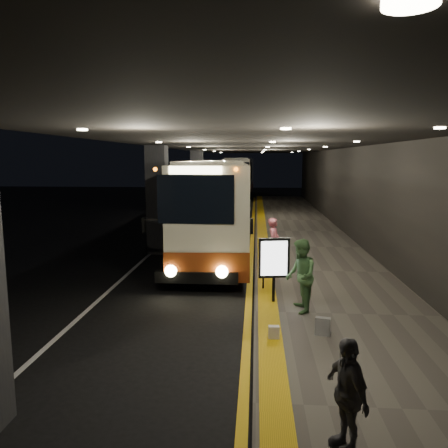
{
  "coord_description": "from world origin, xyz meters",
  "views": [
    {
      "loc": [
        2.52,
        -13.51,
        3.89
      ],
      "look_at": [
        1.45,
        0.94,
        1.7
      ],
      "focal_mm": 35.0,
      "sensor_mm": 36.0,
      "label": 1
    }
  ],
  "objects_px": {
    "stanchion_post": "(263,271)",
    "coach_second": "(230,192)",
    "coach_third": "(240,178)",
    "passenger_waiting_green": "(301,276)",
    "coach_main": "(215,210)",
    "info_sign": "(274,259)",
    "passenger_waiting_grey": "(347,394)",
    "bag_plain": "(274,332)",
    "bag_polka": "(323,326)",
    "passenger_boarding": "(274,243)"
  },
  "relations": [
    {
      "from": "passenger_waiting_grey",
      "to": "bag_plain",
      "type": "distance_m",
      "value": 3.56
    },
    {
      "from": "coach_third",
      "to": "passenger_waiting_green",
      "type": "bearing_deg",
      "value": -84.29
    },
    {
      "from": "passenger_waiting_green",
      "to": "stanchion_post",
      "type": "height_order",
      "value": "passenger_waiting_green"
    },
    {
      "from": "coach_third",
      "to": "passenger_boarding",
      "type": "xyz_separation_m",
      "value": [
        2.36,
        -30.43,
        -0.82
      ]
    },
    {
      "from": "passenger_waiting_green",
      "to": "info_sign",
      "type": "bearing_deg",
      "value": -140.63
    },
    {
      "from": "coach_main",
      "to": "passenger_boarding",
      "type": "height_order",
      "value": "coach_main"
    },
    {
      "from": "coach_third",
      "to": "stanchion_post",
      "type": "height_order",
      "value": "coach_third"
    },
    {
      "from": "passenger_waiting_green",
      "to": "bag_polka",
      "type": "distance_m",
      "value": 1.64
    },
    {
      "from": "passenger_boarding",
      "to": "bag_polka",
      "type": "height_order",
      "value": "passenger_boarding"
    },
    {
      "from": "coach_third",
      "to": "info_sign",
      "type": "height_order",
      "value": "coach_third"
    },
    {
      "from": "coach_third",
      "to": "stanchion_post",
      "type": "distance_m",
      "value": 33.05
    },
    {
      "from": "coach_main",
      "to": "passenger_boarding",
      "type": "xyz_separation_m",
      "value": [
        2.29,
        -2.92,
        -0.76
      ]
    },
    {
      "from": "bag_polka",
      "to": "bag_plain",
      "type": "bearing_deg",
      "value": -165.81
    },
    {
      "from": "coach_third",
      "to": "bag_plain",
      "type": "xyz_separation_m",
      "value": [
        2.13,
        -36.51,
        -1.54
      ]
    },
    {
      "from": "coach_third",
      "to": "info_sign",
      "type": "distance_m",
      "value": 34.22
    },
    {
      "from": "passenger_waiting_grey",
      "to": "info_sign",
      "type": "relative_size",
      "value": 0.88
    },
    {
      "from": "bag_plain",
      "to": "coach_third",
      "type": "bearing_deg",
      "value": 93.34
    },
    {
      "from": "passenger_boarding",
      "to": "bag_polka",
      "type": "distance_m",
      "value": 5.91
    },
    {
      "from": "info_sign",
      "to": "stanchion_post",
      "type": "relative_size",
      "value": 1.6
    },
    {
      "from": "stanchion_post",
      "to": "coach_second",
      "type": "bearing_deg",
      "value": 96.72
    },
    {
      "from": "coach_second",
      "to": "bag_plain",
      "type": "distance_m",
      "value": 20.07
    },
    {
      "from": "passenger_waiting_green",
      "to": "passenger_waiting_grey",
      "type": "xyz_separation_m",
      "value": [
        0.08,
        -5.12,
        -0.15
      ]
    },
    {
      "from": "passenger_waiting_grey",
      "to": "bag_plain",
      "type": "xyz_separation_m",
      "value": [
        -0.79,
        3.42,
        -0.62
      ]
    },
    {
      "from": "coach_main",
      "to": "passenger_waiting_grey",
      "type": "bearing_deg",
      "value": -79.92
    },
    {
      "from": "coach_main",
      "to": "coach_third",
      "type": "height_order",
      "value": "coach_third"
    },
    {
      "from": "coach_third",
      "to": "passenger_waiting_green",
      "type": "distance_m",
      "value": 34.93
    },
    {
      "from": "passenger_waiting_grey",
      "to": "info_sign",
      "type": "xyz_separation_m",
      "value": [
        -0.7,
        5.79,
        0.39
      ]
    },
    {
      "from": "coach_main",
      "to": "stanchion_post",
      "type": "relative_size",
      "value": 11.17
    },
    {
      "from": "coach_main",
      "to": "bag_plain",
      "type": "height_order",
      "value": "coach_main"
    },
    {
      "from": "info_sign",
      "to": "coach_second",
      "type": "bearing_deg",
      "value": 87.24
    },
    {
      "from": "coach_main",
      "to": "info_sign",
      "type": "relative_size",
      "value": 6.98
    },
    {
      "from": "passenger_boarding",
      "to": "bag_plain",
      "type": "bearing_deg",
      "value": -162.82
    },
    {
      "from": "coach_main",
      "to": "passenger_waiting_green",
      "type": "relative_size",
      "value": 6.59
    },
    {
      "from": "passenger_waiting_grey",
      "to": "bag_polka",
      "type": "bearing_deg",
      "value": 155.83
    },
    {
      "from": "coach_third",
      "to": "bag_polka",
      "type": "bearing_deg",
      "value": -83.93
    },
    {
      "from": "passenger_boarding",
      "to": "bag_plain",
      "type": "xyz_separation_m",
      "value": [
        -0.22,
        -6.08,
        -0.72
      ]
    },
    {
      "from": "bag_polka",
      "to": "stanchion_post",
      "type": "xyz_separation_m",
      "value": [
        -1.21,
        3.28,
        0.34
      ]
    },
    {
      "from": "coach_main",
      "to": "bag_polka",
      "type": "height_order",
      "value": "coach_main"
    },
    {
      "from": "bag_polka",
      "to": "coach_second",
      "type": "bearing_deg",
      "value": 99.09
    },
    {
      "from": "bag_plain",
      "to": "info_sign",
      "type": "xyz_separation_m",
      "value": [
        0.08,
        2.37,
        1.01
      ]
    },
    {
      "from": "bag_polka",
      "to": "passenger_waiting_green",
      "type": "bearing_deg",
      "value": 103.46
    },
    {
      "from": "passenger_waiting_grey",
      "to": "coach_second",
      "type": "bearing_deg",
      "value": 166.92
    },
    {
      "from": "coach_second",
      "to": "bag_polka",
      "type": "relative_size",
      "value": 28.61
    },
    {
      "from": "coach_main",
      "to": "bag_polka",
      "type": "relative_size",
      "value": 30.71
    },
    {
      "from": "passenger_waiting_grey",
      "to": "info_sign",
      "type": "bearing_deg",
      "value": 166.8
    },
    {
      "from": "passenger_waiting_grey",
      "to": "bag_plain",
      "type": "bearing_deg",
      "value": 172.81
    },
    {
      "from": "coach_main",
      "to": "stanchion_post",
      "type": "bearing_deg",
      "value": -73.69
    },
    {
      "from": "bag_plain",
      "to": "passenger_waiting_grey",
      "type": "bearing_deg",
      "value": -77.07
    },
    {
      "from": "info_sign",
      "to": "passenger_waiting_grey",
      "type": "bearing_deg",
      "value": -92.92
    },
    {
      "from": "coach_second",
      "to": "stanchion_post",
      "type": "distance_m",
      "value": 16.51
    }
  ]
}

